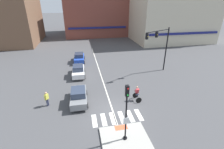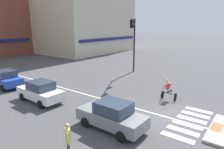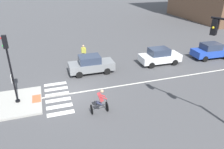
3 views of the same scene
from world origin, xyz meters
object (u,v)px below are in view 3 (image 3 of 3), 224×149
(car_blue_westbound_distant, at_px, (211,51))
(car_white_westbound_far, at_px, (160,56))
(car_grey_westbound_near, at_px, (91,64))
(signal_pole, at_px, (10,64))
(pedestrian_at_curb_left, at_px, (84,51))
(cyclist, at_px, (100,101))

(car_blue_westbound_distant, bearing_deg, car_white_westbound_far, -92.14)
(car_white_westbound_far, bearing_deg, car_grey_westbound_near, -90.44)
(signal_pole, xyz_separation_m, car_blue_westbound_distant, (-3.23, 19.24, -2.23))
(car_blue_westbound_distant, relative_size, car_white_westbound_far, 1.01)
(car_blue_westbound_distant, distance_m, pedestrian_at_curb_left, 13.59)
(car_grey_westbound_near, xyz_separation_m, pedestrian_at_curb_left, (-3.26, -0.02, 0.17))
(pedestrian_at_curb_left, bearing_deg, car_white_westbound_far, 64.84)
(car_grey_westbound_near, height_order, car_blue_westbound_distant, same)
(signal_pole, height_order, cyclist, signal_pole)
(car_blue_westbound_distant, relative_size, cyclist, 2.48)
(signal_pole, bearing_deg, cyclist, 61.93)
(signal_pole, xyz_separation_m, cyclist, (2.83, 5.30, -2.17))
(cyclist, bearing_deg, pedestrian_at_curb_left, 175.12)
(signal_pole, xyz_separation_m, car_white_westbound_far, (-3.45, 13.17, -2.23))
(car_white_westbound_far, relative_size, pedestrian_at_curb_left, 2.47)
(signal_pole, distance_m, car_white_westbound_far, 13.79)
(car_blue_westbound_distant, distance_m, car_white_westbound_far, 6.08)
(car_grey_westbound_near, relative_size, pedestrian_at_curb_left, 2.47)
(signal_pole, distance_m, car_blue_westbound_distant, 19.64)
(car_white_westbound_far, bearing_deg, cyclist, -51.38)
(car_white_westbound_far, xyz_separation_m, pedestrian_at_curb_left, (-3.31, -7.04, 0.17))
(car_grey_westbound_near, height_order, cyclist, cyclist)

